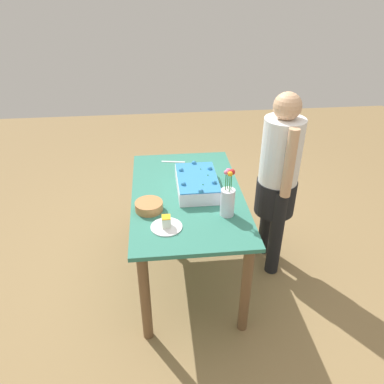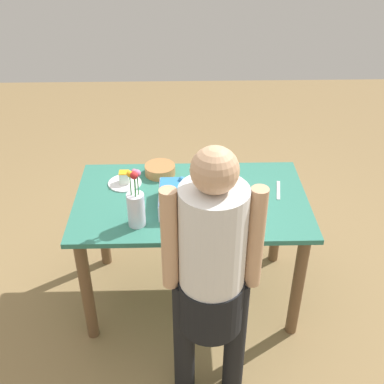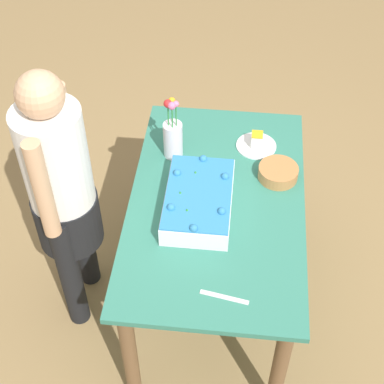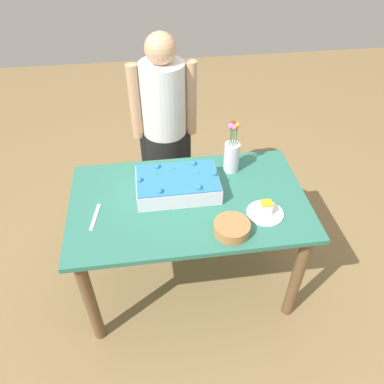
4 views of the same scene
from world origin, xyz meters
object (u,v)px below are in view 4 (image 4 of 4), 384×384
(fruit_bowl, at_px, (232,228))
(cake_knife, at_px, (95,217))
(serving_plate_with_slice, at_px, (265,211))
(sheet_cake, at_px, (178,184))
(person_standing, at_px, (165,125))
(flower_vase, at_px, (232,154))

(fruit_bowl, bearing_deg, cake_knife, -16.33)
(serving_plate_with_slice, relative_size, cake_knife, 1.01)
(sheet_cake, distance_m, person_standing, 0.63)
(cake_knife, distance_m, person_standing, 0.90)
(sheet_cake, bearing_deg, cake_knife, 17.67)
(sheet_cake, relative_size, cake_knife, 2.36)
(serving_plate_with_slice, xyz_separation_m, fruit_bowl, (0.21, 0.11, 0.01))
(flower_vase, distance_m, fruit_bowl, 0.54)
(sheet_cake, xyz_separation_m, person_standing, (0.02, -0.63, 0.02))
(cake_knife, relative_size, person_standing, 0.14)
(fruit_bowl, bearing_deg, serving_plate_with_slice, -152.85)
(sheet_cake, distance_m, serving_plate_with_slice, 0.52)
(serving_plate_with_slice, distance_m, person_standing, 1.00)
(cake_knife, height_order, fruit_bowl, fruit_bowl)
(flower_vase, bearing_deg, fruit_bowl, 78.27)
(cake_knife, bearing_deg, serving_plate_with_slice, 93.86)
(sheet_cake, height_order, flower_vase, flower_vase)
(serving_plate_with_slice, relative_size, flower_vase, 0.60)
(flower_vase, bearing_deg, person_standing, -51.02)
(sheet_cake, relative_size, fruit_bowl, 2.48)
(serving_plate_with_slice, height_order, fruit_bowl, serving_plate_with_slice)
(sheet_cake, height_order, cake_knife, sheet_cake)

